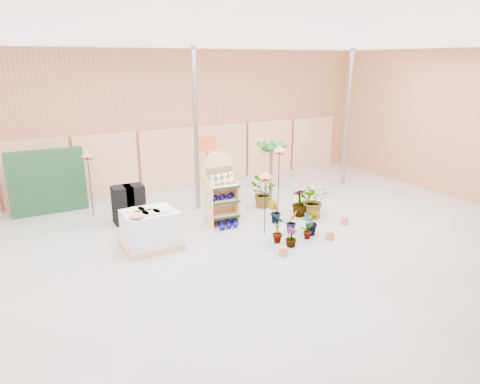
# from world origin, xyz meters

# --- Properties ---
(room) EXTENTS (15.20, 12.10, 4.70)m
(room) POSITION_xyz_m (0.00, 0.91, 2.21)
(room) COLOR gray
(room) RESTS_ON ground
(display_shelf) EXTENTS (0.84, 0.58, 1.90)m
(display_shelf) POSITION_xyz_m (0.08, 2.16, 0.87)
(display_shelf) COLOR #DEAF7D
(display_shelf) RESTS_ON ground
(teddy_bears) EXTENTS (0.70, 0.19, 0.30)m
(teddy_bears) POSITION_xyz_m (0.10, 2.07, 1.21)
(teddy_bears) COLOR beige
(teddy_bears) RESTS_ON display_shelf
(gazing_balls_shelf) EXTENTS (0.70, 0.24, 0.13)m
(gazing_balls_shelf) POSITION_xyz_m (0.08, 2.05, 0.75)
(gazing_balls_shelf) COLOR #0A0871
(gazing_balls_shelf) RESTS_ON display_shelf
(gazing_balls_floor) EXTENTS (0.63, 0.39, 0.15)m
(gazing_balls_floor) POSITION_xyz_m (0.11, 1.79, 0.07)
(gazing_balls_floor) COLOR #0A0871
(gazing_balls_floor) RESTS_ON ground
(pallet_stack) EXTENTS (1.29, 1.09, 0.93)m
(pallet_stack) POSITION_xyz_m (-2.03, 1.52, 0.45)
(pallet_stack) COLOR tan
(pallet_stack) RESTS_ON ground
(charcoal_planters) EXTENTS (0.80, 0.50, 1.00)m
(charcoal_planters) POSITION_xyz_m (-2.03, 3.38, 0.50)
(charcoal_planters) COLOR black
(charcoal_planters) RESTS_ON ground
(trellis_stock) EXTENTS (2.00, 0.30, 1.80)m
(trellis_stock) POSITION_xyz_m (-3.80, 5.20, 0.90)
(trellis_stock) COLOR #184024
(trellis_stock) RESTS_ON ground
(offer_sign) EXTENTS (0.50, 0.08, 2.20)m
(offer_sign) POSITION_xyz_m (0.10, 2.98, 1.57)
(offer_sign) COLOR gray
(offer_sign) RESTS_ON ground
(bird_table_front) EXTENTS (0.34, 0.34, 1.61)m
(bird_table_front) POSITION_xyz_m (0.69, 0.95, 1.49)
(bird_table_front) COLOR black
(bird_table_front) RESTS_ON ground
(bird_table_right) EXTENTS (0.34, 0.34, 2.00)m
(bird_table_right) POSITION_xyz_m (1.65, 1.80, 1.86)
(bird_table_right) COLOR black
(bird_table_right) RESTS_ON ground
(bird_table_back) EXTENTS (0.34, 0.34, 1.83)m
(bird_table_back) POSITION_xyz_m (-2.79, 4.37, 1.70)
(bird_table_back) COLOR black
(bird_table_back) RESTS_ON ground
(palm) EXTENTS (0.70, 0.70, 1.90)m
(palm) POSITION_xyz_m (2.30, 3.20, 1.64)
(palm) COLOR brown
(palm) RESTS_ON ground
(potted_plant_0) EXTENTS (0.28, 0.41, 0.76)m
(potted_plant_0) POSITION_xyz_m (0.69, 0.35, 0.38)
(potted_plant_0) COLOR #235A20
(potted_plant_0) RESTS_ON ground
(potted_plant_1) EXTENTS (0.37, 0.33, 0.57)m
(potted_plant_1) POSITION_xyz_m (1.35, 0.71, 0.28)
(potted_plant_1) COLOR #235A20
(potted_plant_1) RESTS_ON ground
(potted_plant_3) EXTENTS (0.57, 0.57, 0.79)m
(potted_plant_3) POSITION_xyz_m (2.23, 1.58, 0.40)
(potted_plant_3) COLOR #235A20
(potted_plant_3) RESTS_ON ground
(potted_plant_4) EXTENTS (0.46, 0.47, 0.75)m
(potted_plant_4) POSITION_xyz_m (2.84, 1.97, 0.37)
(potted_plant_4) COLOR #235A20
(potted_plant_4) RESTS_ON ground
(potted_plant_5) EXTENTS (0.43, 0.43, 0.62)m
(potted_plant_5) POSITION_xyz_m (1.33, 1.48, 0.31)
(potted_plant_5) COLOR #235A20
(potted_plant_5) RESTS_ON ground
(potted_plant_6) EXTENTS (1.01, 1.03, 0.87)m
(potted_plant_6) POSITION_xyz_m (1.69, 2.74, 0.43)
(potted_plant_6) COLOR #235A20
(potted_plant_6) RESTS_ON ground
(potted_plant_7) EXTENTS (0.29, 0.29, 0.46)m
(potted_plant_7) POSITION_xyz_m (0.83, 0.01, 0.23)
(potted_plant_7) COLOR #235A20
(potted_plant_7) RESTS_ON ground
(potted_plant_8) EXTENTS (0.37, 0.28, 0.64)m
(potted_plant_8) POSITION_xyz_m (1.43, 0.19, 0.32)
(potted_plant_8) COLOR #235A20
(potted_plant_8) RESTS_ON ground
(potted_plant_9) EXTENTS (0.42, 0.46, 0.67)m
(potted_plant_9) POSITION_xyz_m (1.69, 0.32, 0.33)
(potted_plant_9) COLOR #235A20
(potted_plant_9) RESTS_ON ground
(potted_plant_10) EXTENTS (1.04, 1.01, 0.89)m
(potted_plant_10) POSITION_xyz_m (2.57, 1.41, 0.44)
(potted_plant_10) COLOR #235A20
(potted_plant_10) RESTS_ON ground
(potted_plant_11) EXTENTS (0.48, 0.48, 0.64)m
(potted_plant_11) POSITION_xyz_m (0.60, 2.41, 0.32)
(potted_plant_11) COLOR #235A20
(potted_plant_11) RESTS_ON ground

